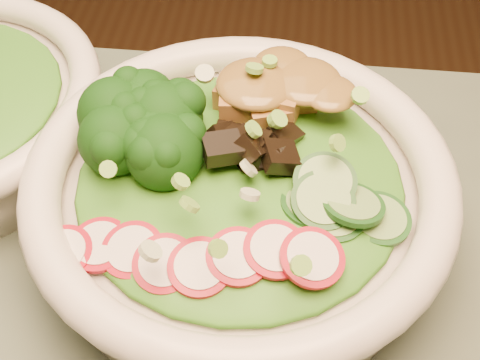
# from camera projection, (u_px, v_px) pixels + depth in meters

# --- Properties ---
(salad_bowl) EXTENTS (0.29, 0.29, 0.08)m
(salad_bowl) POSITION_uv_depth(u_px,v_px,m) (240.00, 200.00, 0.47)
(salad_bowl) COLOR silver
(salad_bowl) RESTS_ON dining_table
(lettuce_bed) EXTENTS (0.22, 0.22, 0.03)m
(lettuce_bed) POSITION_uv_depth(u_px,v_px,m) (240.00, 179.00, 0.45)
(lettuce_bed) COLOR #2F6B16
(lettuce_bed) RESTS_ON salad_bowl
(broccoli_florets) EXTENTS (0.11, 0.10, 0.05)m
(broccoli_florets) POSITION_uv_depth(u_px,v_px,m) (145.00, 137.00, 0.45)
(broccoli_florets) COLOR black
(broccoli_florets) RESTS_ON salad_bowl
(radish_slices) EXTENTS (0.13, 0.08, 0.02)m
(radish_slices) POSITION_uv_depth(u_px,v_px,m) (202.00, 260.00, 0.40)
(radish_slices) COLOR maroon
(radish_slices) RESTS_ON salad_bowl
(cucumber_slices) EXTENTS (0.10, 0.10, 0.04)m
(cucumber_slices) POSITION_uv_depth(u_px,v_px,m) (344.00, 197.00, 0.42)
(cucumber_slices) COLOR #7EAC60
(cucumber_slices) RESTS_ON salad_bowl
(mushroom_heap) EXTENTS (0.10, 0.10, 0.04)m
(mushroom_heap) POSITION_uv_depth(u_px,v_px,m) (247.00, 150.00, 0.45)
(mushroom_heap) COLOR black
(mushroom_heap) RESTS_ON salad_bowl
(tofu_cubes) EXTENTS (0.11, 0.09, 0.04)m
(tofu_cubes) POSITION_uv_depth(u_px,v_px,m) (276.00, 100.00, 0.48)
(tofu_cubes) COLOR olive
(tofu_cubes) RESTS_ON salad_bowl
(peanut_sauce) EXTENTS (0.08, 0.06, 0.02)m
(peanut_sauce) POSITION_uv_depth(u_px,v_px,m) (277.00, 85.00, 0.47)
(peanut_sauce) COLOR brown
(peanut_sauce) RESTS_ON tofu_cubes
(scallion_garnish) EXTENTS (0.21, 0.21, 0.03)m
(scallion_garnish) POSITION_uv_depth(u_px,v_px,m) (240.00, 152.00, 0.43)
(scallion_garnish) COLOR #79BA41
(scallion_garnish) RESTS_ON salad_bowl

